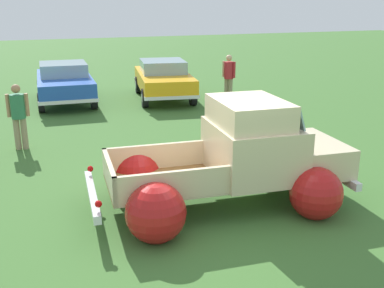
{
  "coord_description": "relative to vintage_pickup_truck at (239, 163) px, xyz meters",
  "views": [
    {
      "loc": [
        -3.21,
        -7.05,
        3.57
      ],
      "look_at": [
        0.0,
        1.34,
        0.77
      ],
      "focal_mm": 43.13,
      "sensor_mm": 36.0,
      "label": 1
    }
  ],
  "objects": [
    {
      "name": "ground_plane",
      "position": [
        -0.39,
        0.03,
        -0.76
      ],
      "size": [
        80.0,
        80.0,
        0.0
      ],
      "primitive_type": "plane",
      "color": "#3D6B2D"
    },
    {
      "name": "vintage_pickup_truck",
      "position": [
        0.0,
        0.0,
        0.0
      ],
      "size": [
        4.76,
        3.06,
        1.96
      ],
      "rotation": [
        0.0,
        0.0,
        -0.08
      ],
      "color": "black",
      "rests_on": "ground"
    },
    {
      "name": "show_car_0",
      "position": [
        -1.99,
        10.08,
        0.03
      ],
      "size": [
        2.12,
        4.27,
        1.43
      ],
      "rotation": [
        0.0,
        0.0,
        -1.62
      ],
      "color": "black",
      "rests_on": "ground"
    },
    {
      "name": "show_car_1",
      "position": [
        1.57,
        9.5,
        0.03
      ],
      "size": [
        2.57,
        4.48,
        1.43
      ],
      "rotation": [
        0.0,
        0.0,
        -1.74
      ],
      "color": "black",
      "rests_on": "ground"
    },
    {
      "name": "spectator_0",
      "position": [
        3.7,
        8.28,
        0.2
      ],
      "size": [
        0.48,
        0.48,
        1.69
      ],
      "rotation": [
        0.0,
        0.0,
        0.66
      ],
      "color": "gray",
      "rests_on": "ground"
    },
    {
      "name": "spectator_1",
      "position": [
        -3.64,
        4.81,
        0.17
      ],
      "size": [
        0.54,
        0.38,
        1.64
      ],
      "rotation": [
        0.0,
        0.0,
        1.44
      ],
      "color": "gray",
      "rests_on": "ground"
    },
    {
      "name": "lane_cone_0",
      "position": [
        -0.15,
        1.84,
        -0.45
      ],
      "size": [
        0.36,
        0.36,
        0.63
      ],
      "color": "black",
      "rests_on": "ground"
    }
  ]
}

